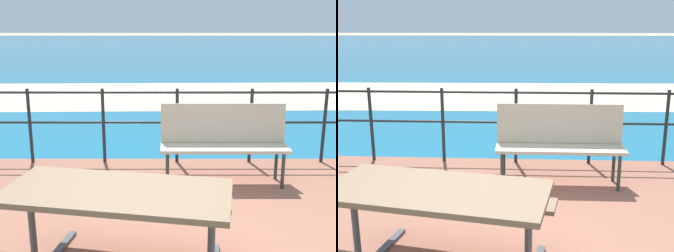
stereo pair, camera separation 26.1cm
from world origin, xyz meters
The scene contains 5 objects.
sea_water centered at (0.00, 40.00, 0.01)m, with size 90.00×90.00×0.01m, color #196B8E.
beach_strip centered at (0.00, 8.44, 0.01)m, with size 54.00×4.65×0.01m, color beige.
picnic_table centered at (-0.46, -0.29, 0.63)m, with size 1.72×1.58×0.75m.
park_bench centered at (0.53, 1.77, 0.61)m, with size 1.47×0.42×0.92m.
railing_fence centered at (0.00, 2.47, 0.68)m, with size 5.94×0.04×1.01m.
Camera 2 is at (0.14, -2.78, 1.86)m, focal length 43.29 mm.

